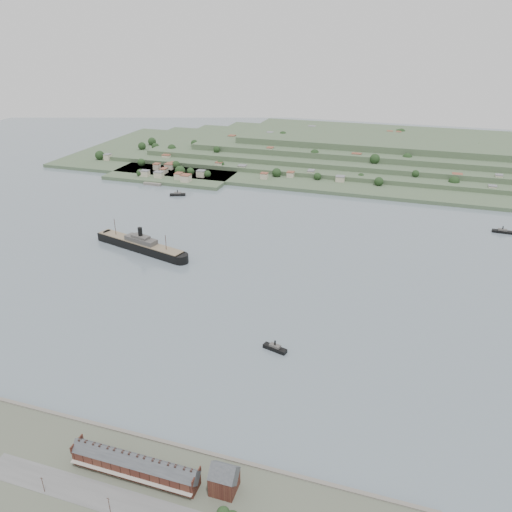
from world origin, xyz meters
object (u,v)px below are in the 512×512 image
(terrace_row, at_px, (135,465))
(gabled_building, at_px, (224,478))
(tugboat, at_px, (275,348))
(steamship, at_px, (138,244))

(terrace_row, height_order, gabled_building, gabled_building)
(gabled_building, height_order, tugboat, gabled_building)
(gabled_building, xyz_separation_m, steamship, (-155.03, 200.66, -3.70))
(tugboat, bearing_deg, terrace_row, -106.30)
(gabled_building, height_order, steamship, steamship)
(gabled_building, bearing_deg, terrace_row, -173.88)
(steamship, relative_size, tugboat, 6.65)
(terrace_row, xyz_separation_m, gabled_building, (37.50, 4.02, 1.34))
(steamship, bearing_deg, tugboat, -34.54)
(steamship, bearing_deg, gabled_building, -52.31)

